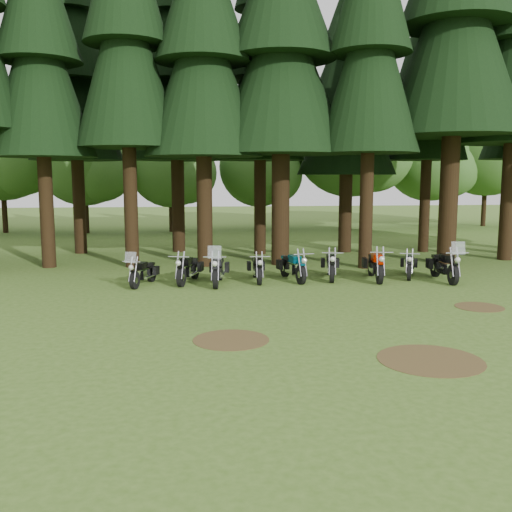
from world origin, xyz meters
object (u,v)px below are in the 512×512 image
object	(u,v)px
motorcycle_0	(143,273)
motorcycle_4	(293,267)
motorcycle_6	(375,266)
motorcycle_8	(444,267)
motorcycle_1	(188,270)
motorcycle_2	(218,270)
motorcycle_7	(409,265)
motorcycle_5	(331,266)
motorcycle_3	(257,269)

from	to	relation	value
motorcycle_0	motorcycle_4	world-z (taller)	motorcycle_0
motorcycle_6	motorcycle_4	bearing A→B (deg)	-176.20
motorcycle_0	motorcycle_8	bearing A→B (deg)	17.39
motorcycle_1	motorcycle_2	distance (m)	1.13
motorcycle_2	motorcycle_7	distance (m)	7.33
motorcycle_4	motorcycle_5	xyz separation A→B (m)	(1.49, 0.17, 0.00)
motorcycle_2	motorcycle_7	bearing A→B (deg)	13.08
motorcycle_8	motorcycle_5	bearing A→B (deg)	170.69
motorcycle_2	motorcycle_7	xyz separation A→B (m)	(7.31, 0.60, -0.06)
motorcycle_5	motorcycle_8	world-z (taller)	motorcycle_8
motorcycle_5	motorcycle_7	bearing A→B (deg)	10.94
motorcycle_1	motorcycle_8	xyz separation A→B (m)	(9.32, -0.76, 0.06)
motorcycle_4	motorcycle_5	bearing A→B (deg)	-4.01
motorcycle_1	motorcycle_8	size ratio (longest dim) A/B	0.88
motorcycle_3	motorcycle_5	distance (m)	2.81
motorcycle_2	motorcycle_3	world-z (taller)	motorcycle_2
motorcycle_3	motorcycle_7	xyz separation A→B (m)	(5.84, 0.13, -0.01)
motorcycle_1	motorcycle_5	bearing A→B (deg)	19.95
motorcycle_5	motorcycle_6	distance (m)	1.64
motorcycle_5	motorcycle_2	bearing A→B (deg)	-159.87
motorcycle_5	motorcycle_6	bearing A→B (deg)	-3.97
motorcycle_2	motorcycle_4	world-z (taller)	motorcycle_2
motorcycle_1	motorcycle_5	distance (m)	5.31
motorcycle_0	motorcycle_6	bearing A→B (deg)	20.15
motorcycle_3	motorcycle_8	size ratio (longest dim) A/B	0.87
motorcycle_0	motorcycle_5	distance (m)	6.91
motorcycle_0	motorcycle_1	world-z (taller)	motorcycle_0
motorcycle_5	motorcycle_7	xyz separation A→B (m)	(3.04, -0.04, -0.04)
motorcycle_2	motorcycle_4	size ratio (longest dim) A/B	1.04
motorcycle_3	motorcycle_7	world-z (taller)	motorcycle_3
motorcycle_6	motorcycle_2	bearing A→B (deg)	-169.23
motorcycle_1	motorcycle_3	world-z (taller)	motorcycle_1
motorcycle_0	motorcycle_6	xyz separation A→B (m)	(8.46, 0.05, 0.07)
motorcycle_2	motorcycle_8	world-z (taller)	motorcycle_8
motorcycle_5	motorcycle_7	world-z (taller)	motorcycle_5
motorcycle_1	motorcycle_6	xyz separation A→B (m)	(6.89, -0.25, 0.04)
motorcycle_5	motorcycle_8	bearing A→B (deg)	-1.67
motorcycle_7	motorcycle_3	bearing A→B (deg)	-157.15
motorcycle_5	motorcycle_7	size ratio (longest dim) A/B	1.13
motorcycle_3	motorcycle_7	size ratio (longest dim) A/B	1.06
motorcycle_0	motorcycle_8	size ratio (longest dim) A/B	0.81
motorcycle_0	motorcycle_6	size ratio (longest dim) A/B	0.83
motorcycle_1	motorcycle_3	bearing A→B (deg)	18.38
motorcycle_0	motorcycle_7	world-z (taller)	motorcycle_0
motorcycle_3	motorcycle_7	distance (m)	5.84
motorcycle_4	motorcycle_8	bearing A→B (deg)	-18.58
motorcycle_4	motorcycle_6	world-z (taller)	motorcycle_6
motorcycle_2	motorcycle_3	size ratio (longest dim) A/B	1.11
motorcycle_4	motorcycle_1	bearing A→B (deg)	169.80
motorcycle_0	motorcycle_1	xyz separation A→B (m)	(1.58, 0.30, 0.04)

